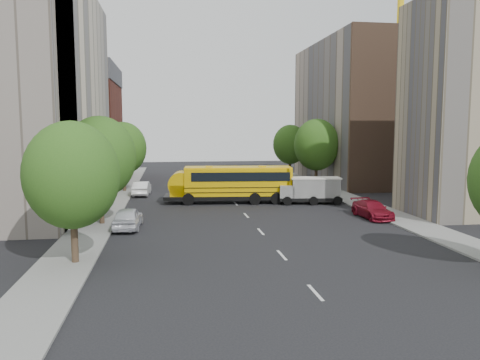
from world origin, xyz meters
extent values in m
plane|color=black|center=(0.00, 0.00, 0.00)|extent=(120.00, 120.00, 0.00)
cube|color=slate|center=(-11.50, 5.00, 0.06)|extent=(3.00, 80.00, 0.12)
cube|color=slate|center=(11.50, 5.00, 0.06)|extent=(3.00, 80.00, 0.12)
cube|color=silver|center=(0.00, 10.00, 0.01)|extent=(0.15, 64.00, 0.01)
cube|color=beige|center=(-18.00, 6.00, 10.00)|extent=(10.00, 26.00, 20.00)
cube|color=maroon|center=(-18.00, 28.00, 6.50)|extent=(10.00, 15.00, 13.00)
cube|color=tan|center=(18.00, -4.50, 8.50)|extent=(10.00, 7.00, 17.00)
cube|color=tan|center=(18.00, 20.00, 9.00)|extent=(10.00, 22.00, 18.00)
cube|color=brown|center=(18.00, 9.00, 9.00)|extent=(10.10, 0.30, 18.00)
cylinder|color=yellow|center=(28.00, 28.00, 17.50)|extent=(1.00, 1.00, 35.00)
cylinder|color=#38281C|center=(-11.00, -14.00, 1.35)|extent=(0.36, 0.36, 2.70)
ellipsoid|color=#235216|center=(-11.00, -14.00, 4.65)|extent=(4.80, 4.80, 5.52)
cylinder|color=#38281C|center=(-11.00, -4.00, 1.44)|extent=(0.36, 0.36, 2.88)
ellipsoid|color=#235216|center=(-11.00, -4.00, 4.96)|extent=(5.12, 5.12, 5.89)
cylinder|color=#38281C|center=(-11.00, 14.00, 1.40)|extent=(0.36, 0.36, 2.81)
ellipsoid|color=#235216|center=(-11.00, 14.00, 4.84)|extent=(4.99, 4.99, 5.74)
cylinder|color=#38281C|center=(11.00, 14.00, 1.48)|extent=(0.36, 0.36, 2.95)
ellipsoid|color=#235216|center=(11.00, 14.00, 5.08)|extent=(5.25, 5.25, 6.04)
cylinder|color=#38281C|center=(11.00, 26.00, 1.37)|extent=(0.36, 0.36, 2.74)
ellipsoid|color=#235216|center=(11.00, 26.00, 4.71)|extent=(4.86, 4.86, 5.59)
cube|color=black|center=(-0.39, 4.66, 0.61)|extent=(12.57, 3.97, 0.33)
cube|color=#DEAB04|center=(0.37, 4.59, 2.04)|extent=(10.15, 3.69, 2.54)
cube|color=#DEAB04|center=(-5.45, 5.14, 1.27)|extent=(2.22, 2.71, 1.10)
cube|color=black|center=(-4.30, 5.03, 2.59)|extent=(0.79, 2.58, 1.32)
cube|color=#DEAB04|center=(0.37, 4.59, 3.33)|extent=(10.13, 3.47, 0.15)
cube|color=black|center=(0.59, 4.56, 2.59)|extent=(9.28, 3.67, 0.83)
cube|color=black|center=(0.37, 4.59, 1.16)|extent=(10.16, 3.75, 0.07)
cube|color=black|center=(0.37, 4.59, 1.60)|extent=(10.16, 3.75, 0.07)
cube|color=#DEAB04|center=(5.37, 4.11, 2.04)|extent=(0.43, 2.76, 2.54)
cube|color=#DEAB04|center=(-2.59, 4.87, 3.44)|extent=(0.72, 0.72, 0.11)
cube|color=#DEAB04|center=(2.90, 4.35, 3.44)|extent=(0.72, 0.72, 0.11)
cylinder|color=#DEAB04|center=(-5.45, 5.14, 1.82)|extent=(2.55, 2.75, 2.32)
cylinder|color=red|center=(-4.05, 3.51, 1.66)|extent=(0.55, 0.10, 0.55)
cylinder|color=black|center=(-4.81, 3.69, 0.55)|extent=(1.13, 0.43, 1.10)
cylinder|color=black|center=(-4.55, 6.44, 0.55)|extent=(1.13, 0.43, 1.10)
cylinder|color=black|center=(1.89, 3.06, 0.55)|extent=(1.13, 0.43, 1.10)
cylinder|color=black|center=(2.15, 5.80, 0.55)|extent=(1.13, 0.43, 1.10)
cylinder|color=black|center=(4.09, 2.85, 0.55)|extent=(1.13, 0.43, 1.10)
cylinder|color=black|center=(4.35, 5.59, 0.55)|extent=(1.13, 0.43, 1.10)
cube|color=black|center=(6.85, 3.06, 0.48)|extent=(5.96, 2.63, 0.29)
cube|color=white|center=(7.33, 3.00, 1.49)|extent=(4.61, 2.37, 1.73)
cube|color=white|center=(4.75, 3.32, 1.20)|extent=(1.56, 1.98, 1.15)
cube|color=silver|center=(7.33, 3.00, 2.40)|extent=(4.81, 2.49, 0.12)
cylinder|color=black|center=(4.63, 2.37, 0.40)|extent=(0.83, 0.34, 0.81)
cylinder|color=black|center=(4.87, 4.27, 0.40)|extent=(0.83, 0.34, 0.81)
cylinder|color=black|center=(6.92, 2.08, 0.40)|extent=(0.83, 0.34, 0.81)
cylinder|color=black|center=(7.16, 3.98, 0.40)|extent=(0.83, 0.34, 0.81)
cylinder|color=black|center=(9.01, 1.81, 0.40)|extent=(0.83, 0.34, 0.81)
cylinder|color=black|center=(9.26, 3.72, 0.40)|extent=(0.83, 0.34, 0.81)
imported|color=silver|center=(-9.02, -5.63, 0.77)|extent=(2.03, 4.58, 1.53)
imported|color=white|center=(-8.95, 10.95, 0.74)|extent=(1.82, 4.56, 1.47)
imported|color=maroon|center=(9.60, -4.52, 0.68)|extent=(2.10, 4.73, 1.35)
imported|color=#A7A7A2|center=(9.60, 24.62, 0.79)|extent=(1.81, 4.86, 1.59)
camera|label=1|loc=(-6.13, -38.65, 7.02)|focal=35.00mm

